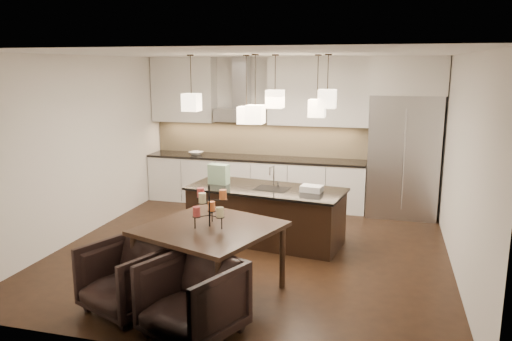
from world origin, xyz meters
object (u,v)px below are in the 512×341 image
(refrigerator, at_px, (403,156))
(armchair_right, at_px, (192,299))
(island_body, at_px, (266,216))
(armchair_left, at_px, (126,277))
(dining_table, at_px, (210,260))

(refrigerator, bearing_deg, armchair_right, -113.20)
(refrigerator, relative_size, island_body, 0.95)
(island_body, bearing_deg, armchair_left, -102.02)
(island_body, bearing_deg, dining_table, -87.42)
(refrigerator, xyz_separation_m, armchair_right, (-2.05, -4.79, -0.68))
(refrigerator, height_order, island_body, refrigerator)
(refrigerator, bearing_deg, dining_table, -119.73)
(island_body, xyz_separation_m, dining_table, (-0.19, -1.93, 0.02))
(dining_table, relative_size, armchair_right, 1.60)
(island_body, relative_size, dining_table, 1.64)
(refrigerator, xyz_separation_m, island_body, (-2.01, -1.93, -0.68))
(island_body, height_order, armchair_left, island_body)
(armchair_left, height_order, armchair_right, armchair_right)
(refrigerator, distance_m, armchair_right, 5.26)
(armchair_right, bearing_deg, refrigerator, 90.99)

